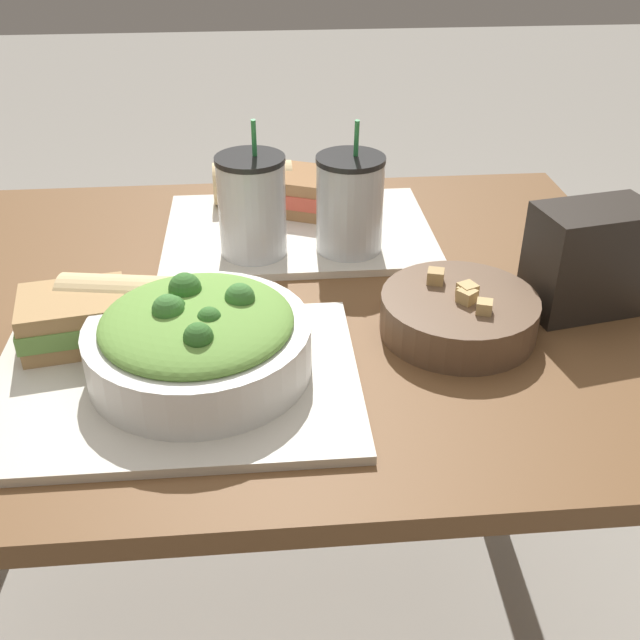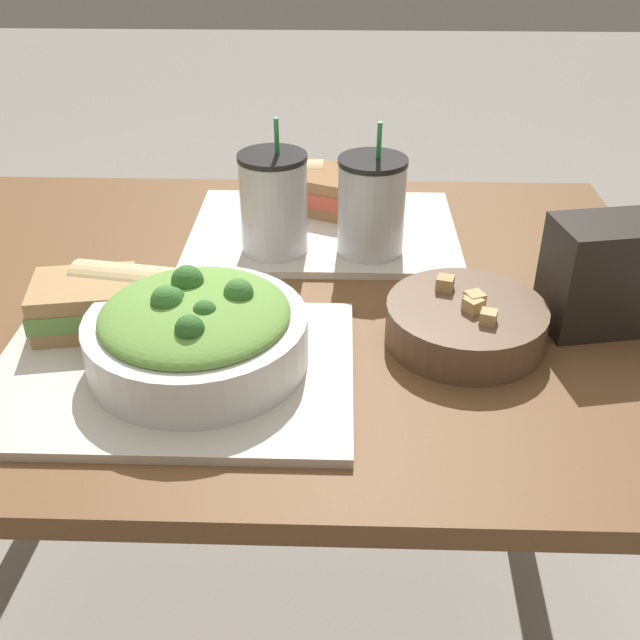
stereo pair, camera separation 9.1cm
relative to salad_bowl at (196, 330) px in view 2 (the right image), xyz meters
name	(u,v)px [view 2 (the right image)]	position (x,y,z in m)	size (l,w,h in m)	color
ground_plane	(266,630)	(0.03, 0.19, -0.83)	(12.00, 12.00, 0.00)	gray
dining_table	(250,356)	(0.03, 0.19, -0.17)	(1.22, 0.88, 0.77)	brown
tray_near	(173,371)	(-0.03, -0.01, -0.05)	(0.43, 0.31, 0.01)	beige
tray_far	(324,231)	(0.14, 0.39, -0.05)	(0.43, 0.31, 0.01)	beige
salad_bowl	(196,330)	(0.00, 0.00, 0.00)	(0.26, 0.26, 0.11)	white
soup_bowl	(465,322)	(0.33, 0.07, -0.03)	(0.20, 0.20, 0.07)	brown
sandwich_near	(85,304)	(-0.16, 0.08, -0.01)	(0.15, 0.13, 0.06)	tan
baguette_near	(143,293)	(-0.09, 0.10, -0.01)	(0.19, 0.10, 0.07)	#DBBC84
sandwich_far	(328,190)	(0.15, 0.47, -0.01)	(0.18, 0.16, 0.06)	olive
baguette_far	(286,180)	(0.07, 0.50, -0.01)	(0.14, 0.08, 0.07)	#DBBC84
drink_cup_dark	(274,206)	(0.07, 0.31, 0.03)	(0.10, 0.10, 0.21)	silver
drink_cup_red	(371,209)	(0.21, 0.31, 0.02)	(0.10, 0.10, 0.20)	silver
chip_bag	(609,275)	(0.52, 0.12, 0.02)	(0.17, 0.12, 0.15)	#28231E
napkin_folded	(206,292)	(-0.02, 0.19, -0.06)	(0.15, 0.13, 0.00)	silver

